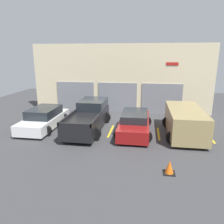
# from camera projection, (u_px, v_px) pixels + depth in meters

# --- Properties ---
(ground_plane) EXTENTS (28.00, 28.00, 0.00)m
(ground_plane) POSITION_uv_depth(u_px,v_px,m) (115.00, 123.00, 15.21)
(ground_plane) COLOR #3D3D3F
(shophouse_building) EXTENTS (14.44, 0.68, 5.46)m
(shophouse_building) POSITION_uv_depth(u_px,v_px,m) (120.00, 79.00, 17.68)
(shophouse_building) COLOR beige
(shophouse_building) RESTS_ON ground
(pickup_truck) EXTENTS (2.36, 5.27, 1.66)m
(pickup_truck) POSITION_uv_depth(u_px,v_px,m) (89.00, 117.00, 13.88)
(pickup_truck) COLOR black
(pickup_truck) RESTS_ON ground
(sedan_white) EXTENTS (2.17, 4.44, 1.30)m
(sedan_white) POSITION_uv_depth(u_px,v_px,m) (44.00, 119.00, 14.11)
(sedan_white) COLOR white
(sedan_white) RESTS_ON ground
(sedan_side) EXTENTS (2.33, 4.54, 1.58)m
(sedan_side) POSITION_uv_depth(u_px,v_px,m) (185.00, 121.00, 12.73)
(sedan_side) COLOR #9E8956
(sedan_side) RESTS_ON ground
(van_right) EXTENTS (2.11, 4.61, 1.26)m
(van_right) POSITION_uv_depth(u_px,v_px,m) (135.00, 123.00, 13.25)
(van_right) COLOR maroon
(van_right) RESTS_ON ground
(parking_stripe_far_left) EXTENTS (0.12, 2.20, 0.01)m
(parking_stripe_far_left) POSITION_uv_depth(u_px,v_px,m) (24.00, 126.00, 14.45)
(parking_stripe_far_left) COLOR gold
(parking_stripe_far_left) RESTS_ON ground
(parking_stripe_left) EXTENTS (0.12, 2.20, 0.01)m
(parking_stripe_left) POSITION_uv_depth(u_px,v_px,m) (66.00, 129.00, 14.02)
(parking_stripe_left) COLOR gold
(parking_stripe_left) RESTS_ON ground
(parking_stripe_centre) EXTENTS (0.12, 2.20, 0.01)m
(parking_stripe_centre) POSITION_uv_depth(u_px,v_px,m) (111.00, 131.00, 13.59)
(parking_stripe_centre) COLOR gold
(parking_stripe_centre) RESTS_ON ground
(parking_stripe_right) EXTENTS (0.12, 2.20, 0.01)m
(parking_stripe_right) POSITION_uv_depth(u_px,v_px,m) (158.00, 134.00, 13.16)
(parking_stripe_right) COLOR gold
(parking_stripe_right) RESTS_ON ground
(parking_stripe_far_right) EXTENTS (0.12, 2.20, 0.01)m
(parking_stripe_far_right) POSITION_uv_depth(u_px,v_px,m) (209.00, 136.00, 12.72)
(parking_stripe_far_right) COLOR gold
(parking_stripe_far_right) RESTS_ON ground
(traffic_cone) EXTENTS (0.47, 0.47, 0.55)m
(traffic_cone) POSITION_uv_depth(u_px,v_px,m) (169.00, 168.00, 8.69)
(traffic_cone) COLOR black
(traffic_cone) RESTS_ON ground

